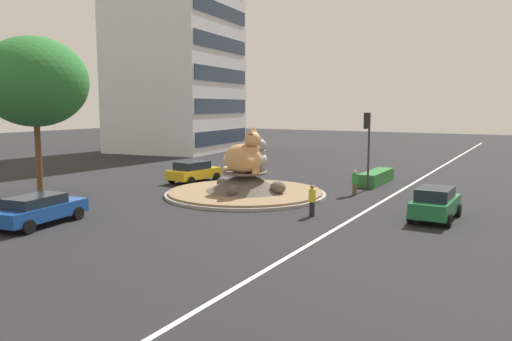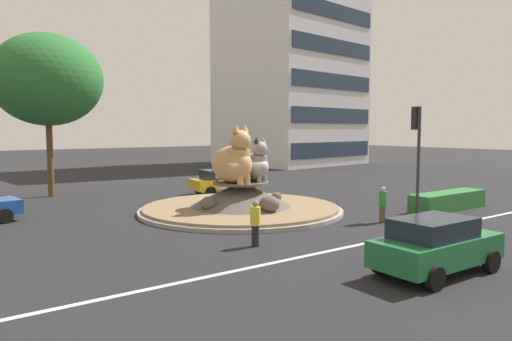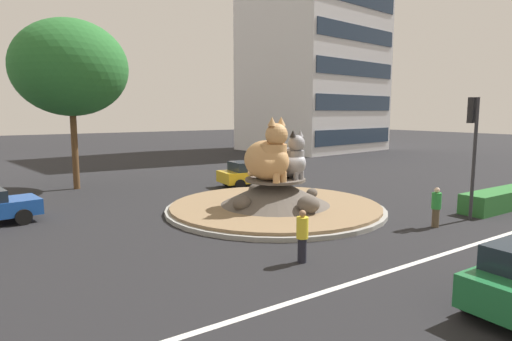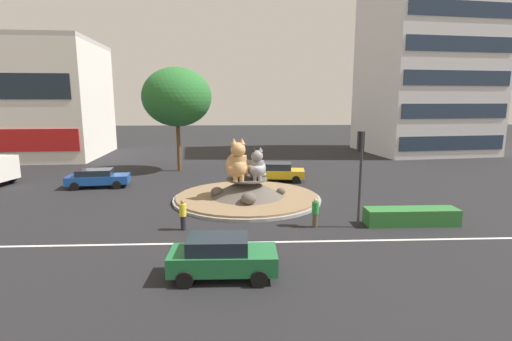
# 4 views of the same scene
# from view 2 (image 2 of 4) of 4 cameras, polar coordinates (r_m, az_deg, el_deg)

# --- Properties ---
(ground_plane) EXTENTS (160.00, 160.00, 0.00)m
(ground_plane) POSITION_cam_2_polar(r_m,az_deg,el_deg) (23.49, -1.83, -4.98)
(ground_plane) COLOR black
(lane_centreline) EXTENTS (112.00, 0.20, 0.01)m
(lane_centreline) POSITION_cam_2_polar(r_m,az_deg,el_deg) (17.64, 13.08, -8.47)
(lane_centreline) COLOR silver
(lane_centreline) RESTS_ON ground
(roundabout_island) EXTENTS (9.96, 9.96, 1.50)m
(roundabout_island) POSITION_cam_2_polar(r_m,az_deg,el_deg) (23.39, -1.83, -3.66)
(roundabout_island) COLOR gray
(roundabout_island) RESTS_ON ground
(cat_statue_calico) EXTENTS (1.80, 2.92, 2.79)m
(cat_statue_calico) POSITION_cam_2_polar(r_m,az_deg,el_deg) (22.57, -2.70, 1.06)
(cat_statue_calico) COLOR tan
(cat_statue_calico) RESTS_ON roundabout_island
(cat_statue_grey) EXTENTS (1.35, 2.16, 2.19)m
(cat_statue_grey) POSITION_cam_2_polar(r_m,az_deg,el_deg) (23.35, -0.13, 0.67)
(cat_statue_grey) COLOR gray
(cat_statue_grey) RESTS_ON roundabout_island
(traffic_light_mast) EXTENTS (0.32, 0.46, 5.08)m
(traffic_light_mast) POSITION_cam_2_polar(r_m,az_deg,el_deg) (23.02, 18.71, 3.43)
(traffic_light_mast) COLOR #2D2D33
(traffic_light_mast) RESTS_ON ground
(office_tower) EXTENTS (15.52, 14.02, 29.22)m
(office_tower) POSITION_cam_2_polar(r_m,az_deg,el_deg) (57.04, 4.25, 15.66)
(office_tower) COLOR silver
(office_tower) RESTS_ON ground
(clipped_hedge_strip) EXTENTS (5.00, 1.20, 0.90)m
(clipped_hedge_strip) POSITION_cam_2_polar(r_m,az_deg,el_deg) (25.89, 22.01, -3.40)
(clipped_hedge_strip) COLOR #2D7033
(clipped_hedge_strip) RESTS_ON ground
(broadleaf_tree_behind_island) EXTENTS (6.40, 6.40, 9.69)m
(broadleaf_tree_behind_island) POSITION_cam_2_polar(r_m,az_deg,el_deg) (31.16, -23.75, 9.91)
(broadleaf_tree_behind_island) COLOR brown
(broadleaf_tree_behind_island) RESTS_ON ground
(pedestrian_yellow_shirt) EXTENTS (0.36, 0.36, 1.61)m
(pedestrian_yellow_shirt) POSITION_cam_2_polar(r_m,az_deg,el_deg) (16.58, -0.07, -6.24)
(pedestrian_yellow_shirt) COLOR black
(pedestrian_yellow_shirt) RESTS_ON ground
(pedestrian_green_shirt) EXTENTS (0.36, 0.36, 1.58)m
(pedestrian_green_shirt) POSITION_cam_2_polar(r_m,az_deg,el_deg) (21.44, 14.95, -3.87)
(pedestrian_green_shirt) COLOR brown
(pedestrian_green_shirt) RESTS_ON ground
(hatchback_near_shophouse) EXTENTS (4.26, 2.47, 1.53)m
(hatchback_near_shophouse) POSITION_cam_2_polar(r_m,az_deg,el_deg) (29.91, -3.94, -1.27)
(hatchback_near_shophouse) COLOR gold
(hatchback_near_shophouse) RESTS_ON ground
(parked_car_right) EXTENTS (4.08, 2.01, 1.61)m
(parked_car_right) POSITION_cam_2_polar(r_m,az_deg,el_deg) (14.43, 20.75, -8.30)
(parked_car_right) COLOR #1E6B38
(parked_car_right) RESTS_ON ground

